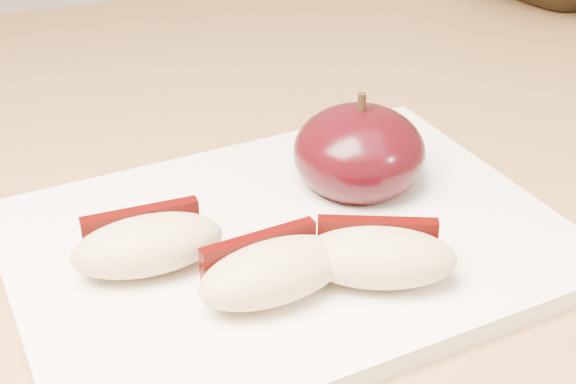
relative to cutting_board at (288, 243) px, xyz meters
name	(u,v)px	position (x,y,z in m)	size (l,w,h in m)	color
back_cabinet	(157,182)	(0.07, 0.81, -0.43)	(2.40, 0.62, 0.94)	silver
cutting_board	(288,243)	(0.00, 0.00, 0.00)	(0.27, 0.20, 0.01)	white
apple_half	(359,153)	(0.05, 0.04, 0.02)	(0.09, 0.09, 0.06)	black
apple_wedge_a	(147,243)	(-0.07, 0.00, 0.02)	(0.07, 0.04, 0.03)	tan
apple_wedge_b	(272,270)	(-0.02, -0.04, 0.02)	(0.08, 0.04, 0.03)	tan
apple_wedge_c	(378,255)	(0.03, -0.05, 0.02)	(0.08, 0.06, 0.03)	tan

